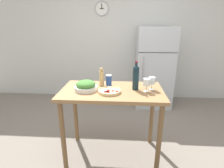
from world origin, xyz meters
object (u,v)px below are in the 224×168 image
object	(u,v)px
wine_bottle	(136,77)
wine_glass_near	(147,83)
refrigerator	(154,67)
salad_bowl	(86,86)
wine_glass_far	(152,81)
pepper_mill	(102,77)
homemade_pizza	(110,91)
salt_canister	(109,80)

from	to	relation	value
wine_bottle	wine_glass_near	xyz separation A→B (m)	(0.12, -0.06, -0.05)
refrigerator	salad_bowl	bearing A→B (deg)	-122.13
refrigerator	wine_bottle	world-z (taller)	refrigerator
wine_bottle	wine_glass_far	xyz separation A→B (m)	(0.19, 0.00, -0.05)
refrigerator	pepper_mill	size ratio (longest dim) A/B	6.97
homemade_pizza	wine_bottle	bearing A→B (deg)	22.35
wine_glass_near	homemade_pizza	xyz separation A→B (m)	(-0.42, -0.06, -0.09)
wine_glass_near	salad_bowl	distance (m)	0.70
wine_bottle	wine_glass_near	bearing A→B (deg)	-28.29
wine_bottle	homemade_pizza	world-z (taller)	wine_bottle
pepper_mill	salad_bowl	distance (m)	0.25
refrigerator	wine_glass_far	xyz separation A→B (m)	(-0.30, -1.63, 0.21)
wine_bottle	wine_glass_far	distance (m)	0.19
pepper_mill	salad_bowl	xyz separation A→B (m)	(-0.16, -0.18, -0.06)
wine_glass_far	salt_canister	distance (m)	0.53
wine_glass_near	wine_glass_far	world-z (taller)	same
wine_bottle	homemade_pizza	distance (m)	0.35
salad_bowl	wine_glass_far	bearing A→B (deg)	4.75
refrigerator	salad_bowl	xyz separation A→B (m)	(-1.06, -1.69, 0.15)
wine_bottle	salt_canister	xyz separation A→B (m)	(-0.33, 0.13, -0.09)
wine_bottle	homemade_pizza	size ratio (longest dim) A/B	1.30
wine_bottle	salad_bowl	distance (m)	0.59
wine_glass_near	pepper_mill	size ratio (longest dim) A/B	0.66
pepper_mill	homemade_pizza	size ratio (longest dim) A/B	0.89
wine_glass_near	pepper_mill	distance (m)	0.56
pepper_mill	homemade_pizza	distance (m)	0.28
salt_canister	pepper_mill	bearing A→B (deg)	-170.57
pepper_mill	homemade_pizza	xyz separation A→B (m)	(0.12, -0.24, -0.09)
refrigerator	wine_glass_near	distance (m)	1.74
wine_glass_far	homemade_pizza	xyz separation A→B (m)	(-0.48, -0.12, -0.09)
wine_glass_far	pepper_mill	world-z (taller)	pepper_mill
wine_glass_far	salad_bowl	size ratio (longest dim) A/B	0.57
homemade_pizza	salt_canister	distance (m)	0.26
salt_canister	salad_bowl	bearing A→B (deg)	-142.90
wine_glass_near	salad_bowl	bearing A→B (deg)	179.87
wine_bottle	wine_glass_near	world-z (taller)	wine_bottle
refrigerator	wine_bottle	distance (m)	1.72
wine_glass_far	refrigerator	bearing A→B (deg)	79.67
wine_glass_near	salt_canister	world-z (taller)	wine_glass_near
refrigerator	salad_bowl	size ratio (longest dim) A/B	6.05
refrigerator	pepper_mill	world-z (taller)	refrigerator
wine_glass_far	homemade_pizza	world-z (taller)	wine_glass_far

